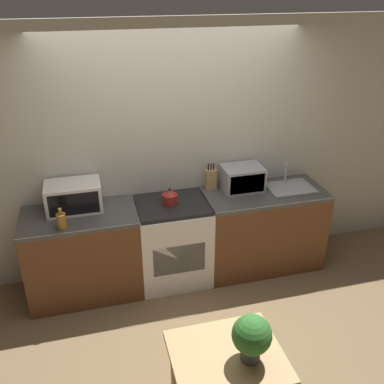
% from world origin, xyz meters
% --- Properties ---
extents(ground_plane, '(16.00, 16.00, 0.00)m').
position_xyz_m(ground_plane, '(0.00, 0.00, 0.00)').
color(ground_plane, brown).
extents(wall_back, '(10.00, 0.06, 2.60)m').
position_xyz_m(wall_back, '(0.00, 1.02, 1.30)').
color(wall_back, beige).
rests_on(wall_back, ground_plane).
extents(counter_left_run, '(1.08, 0.62, 0.90)m').
position_xyz_m(counter_left_run, '(-1.00, 0.68, 0.45)').
color(counter_left_run, brown).
rests_on(counter_left_run, ground_plane).
extents(counter_right_run, '(1.27, 0.62, 0.90)m').
position_xyz_m(counter_right_run, '(0.90, 0.68, 0.45)').
color(counter_right_run, brown).
rests_on(counter_right_run, ground_plane).
extents(stove_range, '(0.72, 0.62, 0.90)m').
position_xyz_m(stove_range, '(-0.09, 0.68, 0.45)').
color(stove_range, silver).
rests_on(stove_range, ground_plane).
extents(kettle, '(0.15, 0.15, 0.17)m').
position_xyz_m(kettle, '(-0.11, 0.68, 0.97)').
color(kettle, maroon).
rests_on(kettle, stove_range).
extents(microwave, '(0.52, 0.34, 0.27)m').
position_xyz_m(microwave, '(-1.02, 0.79, 1.04)').
color(microwave, silver).
rests_on(microwave, counter_left_run).
extents(bottle, '(0.08, 0.08, 0.21)m').
position_xyz_m(bottle, '(-1.14, 0.45, 0.98)').
color(bottle, olive).
rests_on(bottle, counter_left_run).
extents(knife_block, '(0.11, 0.07, 0.29)m').
position_xyz_m(knife_block, '(0.37, 0.89, 1.01)').
color(knife_block, tan).
rests_on(knife_block, counter_right_run).
extents(toaster_oven, '(0.42, 0.32, 0.25)m').
position_xyz_m(toaster_oven, '(0.69, 0.80, 1.03)').
color(toaster_oven, '#999BA0').
rests_on(toaster_oven, counter_right_run).
extents(sink_basin, '(0.48, 0.36, 0.24)m').
position_xyz_m(sink_basin, '(1.19, 0.68, 0.92)').
color(sink_basin, '#999BA0').
rests_on(sink_basin, counter_right_run).
extents(dining_table, '(0.71, 0.61, 0.77)m').
position_xyz_m(dining_table, '(-0.13, -1.15, 0.63)').
color(dining_table, tan).
rests_on(dining_table, ground_plane).
extents(potted_plant, '(0.25, 0.25, 0.32)m').
position_xyz_m(potted_plant, '(-0.01, -1.22, 0.95)').
color(potted_plant, '#424247').
rests_on(potted_plant, dining_table).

